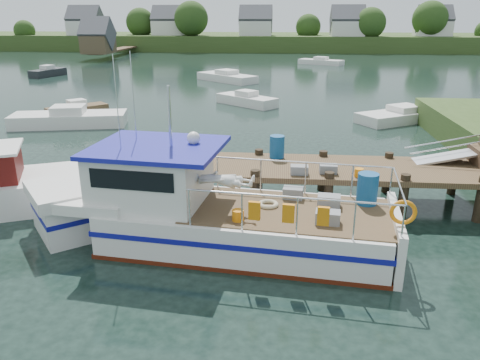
# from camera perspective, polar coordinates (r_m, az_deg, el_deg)

# --- Properties ---
(ground_plane) EXTENTS (160.00, 160.00, 0.00)m
(ground_plane) POSITION_cam_1_polar(r_m,az_deg,el_deg) (17.62, 3.68, -2.46)
(ground_plane) COLOR black
(far_shore) EXTENTS (140.00, 42.55, 9.22)m
(far_shore) POSITION_cam_1_polar(r_m,az_deg,el_deg) (98.82, 5.14, 16.80)
(far_shore) COLOR #344A1E
(far_shore) RESTS_ON ground
(dock) EXTENTS (16.60, 3.00, 4.78)m
(dock) POSITION_cam_1_polar(r_m,az_deg,el_deg) (18.02, 25.07, 3.71)
(dock) COLOR #4F3C25
(dock) RESTS_ON ground
(lobster_boat) EXTENTS (11.69, 4.50, 5.62)m
(lobster_boat) POSITION_cam_1_polar(r_m,az_deg,el_deg) (14.08, -4.95, -3.83)
(lobster_boat) COLOR silver
(lobster_boat) RESTS_ON ground
(moored_rowboat) EXTENTS (3.79, 3.74, 1.15)m
(moored_rowboat) POSITION_cam_1_polar(r_m,az_deg,el_deg) (34.15, -19.20, 8.03)
(moored_rowboat) COLOR #4F3C25
(moored_rowboat) RESTS_ON ground
(moored_far) EXTENTS (6.48, 4.75, 1.06)m
(moored_far) POSITION_cam_1_polar(r_m,az_deg,el_deg) (68.81, 9.83, 14.04)
(moored_far) COLOR silver
(moored_far) RESTS_ON ground
(moored_a) EXTENTS (7.23, 3.75, 1.27)m
(moored_a) POSITION_cam_1_polar(r_m,az_deg,el_deg) (31.32, -20.08, 7.06)
(moored_a) COLOR silver
(moored_a) RESTS_ON ground
(moored_b) EXTENTS (5.02, 4.58, 1.12)m
(moored_b) POSITION_cam_1_polar(r_m,az_deg,el_deg) (36.55, 0.81, 9.77)
(moored_b) COLOR silver
(moored_b) RESTS_ON ground
(moored_c) EXTENTS (6.74, 5.36, 1.03)m
(moored_c) POSITION_cam_1_polar(r_m,az_deg,el_deg) (32.69, 19.37, 7.46)
(moored_c) COLOR silver
(moored_c) RESTS_ON ground
(moored_d) EXTENTS (6.87, 6.49, 1.20)m
(moored_d) POSITION_cam_1_polar(r_m,az_deg,el_deg) (50.11, -1.61, 12.43)
(moored_d) COLOR silver
(moored_d) RESTS_ON ground
(moored_e) EXTENTS (2.76, 4.72, 1.24)m
(moored_e) POSITION_cam_1_polar(r_m,az_deg,el_deg) (58.65, -22.38, 12.07)
(moored_e) COLOR black
(moored_e) RESTS_ON ground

